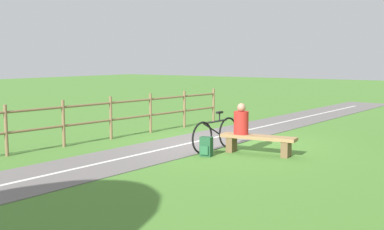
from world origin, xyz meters
TOP-DOWN VIEW (x-y plane):
  - ground_plane at (0.00, 0.00)m, footprint 80.00×80.00m
  - paved_path at (0.82, 4.00)m, footprint 3.66×36.05m
  - path_centre_line at (0.82, 4.00)m, footprint 1.56×31.97m
  - bench at (-1.44, 0.76)m, footprint 1.81×0.61m
  - person_seated at (-1.01, 0.82)m, footprint 0.39×0.39m
  - bicycle at (-0.37, 0.92)m, footprint 0.16×1.81m
  - backpack at (-0.58, 1.65)m, footprint 0.30×0.27m
  - fence_roadside at (2.92, 1.98)m, footprint 1.08×10.72m

SIDE VIEW (x-z plane):
  - ground_plane at x=0.00m, z-range 0.00..0.00m
  - paved_path at x=0.82m, z-range 0.00..0.02m
  - path_centre_line at x=0.82m, z-range 0.02..0.02m
  - backpack at x=-0.58m, z-range 0.00..0.44m
  - bench at x=-1.44m, z-range 0.09..0.53m
  - bicycle at x=-0.37m, z-range -0.07..0.87m
  - fence_roadside at x=2.92m, z-range 0.10..1.28m
  - person_seated at x=-1.01m, z-range 0.39..1.12m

